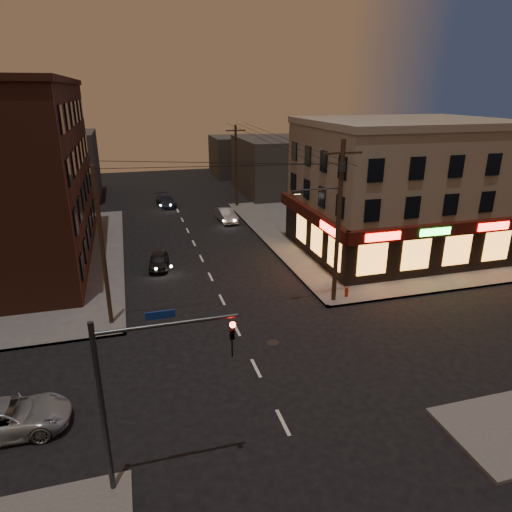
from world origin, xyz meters
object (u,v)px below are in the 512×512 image
object	(u,v)px
suv_cross	(6,418)
sedan_far	(166,201)
sedan_mid	(226,215)
sedan_near	(159,261)
fire_hydrant	(347,291)

from	to	relation	value
suv_cross	sedan_far	size ratio (longest dim) A/B	1.10
sedan_far	sedan_mid	bearing A→B (deg)	-63.81
suv_cross	sedan_near	size ratio (longest dim) A/B	1.38
suv_cross	sedan_near	xyz separation A→B (m)	(7.19, 16.29, -0.08)
sedan_near	sedan_far	world-z (taller)	sedan_far
sedan_near	sedan_far	bearing A→B (deg)	90.60
fire_hydrant	sedan_far	bearing A→B (deg)	107.26
sedan_near	sedan_mid	bearing A→B (deg)	63.38
suv_cross	sedan_mid	size ratio (longest dim) A/B	1.17
suv_cross	sedan_near	bearing A→B (deg)	-22.80
sedan_mid	sedan_far	xyz separation A→B (m)	(-5.32, 8.31, -0.04)
sedan_mid	fire_hydrant	size ratio (longest dim) A/B	6.17
sedan_mid	fire_hydrant	world-z (taller)	sedan_mid
sedan_mid	sedan_far	distance (m)	9.87
sedan_near	fire_hydrant	size ratio (longest dim) A/B	5.20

